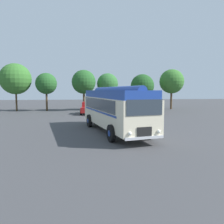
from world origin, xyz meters
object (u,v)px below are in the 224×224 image
Objects in this scene: car_near_left at (88,108)px; car_mid_right at (128,107)px; vintage_bus at (114,108)px; car_far_right at (145,107)px; car_mid_left at (105,107)px.

car_near_left is 0.99× the size of car_mid_right.
vintage_bus is at bearing -81.97° from car_near_left.
car_mid_right is at bearing 74.82° from vintage_bus.
car_near_left is 1.01× the size of car_far_right.
car_mid_right is (5.47, 0.11, 0.00)m from car_near_left.
car_near_left and car_mid_left have the same top height.
car_near_left is at bearing 98.03° from vintage_bus.
car_near_left is 8.32m from car_far_right.
car_mid_left and car_mid_right have the same top height.
car_mid_right is 1.02× the size of car_far_right.
car_far_right is at bearing 6.99° from car_near_left.
vintage_bus is 15.61m from car_far_right.
car_near_left and car_far_right have the same top height.
car_mid_right is at bearing 1.11° from car_near_left.
car_near_left is 2.66m from car_mid_left.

